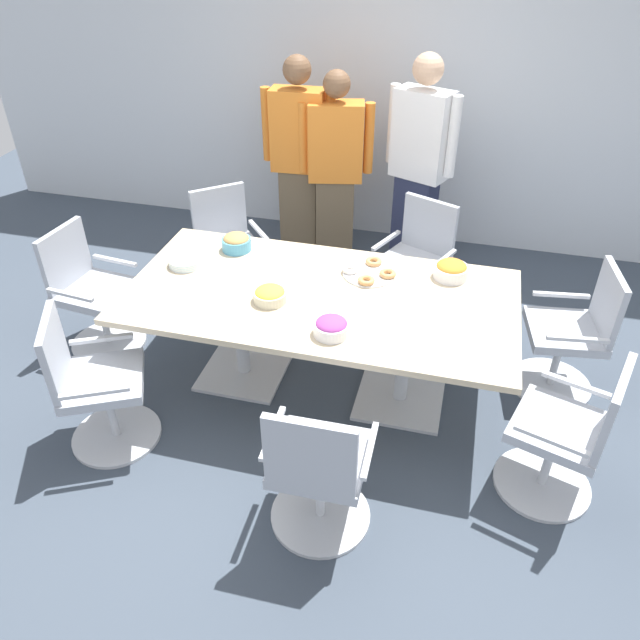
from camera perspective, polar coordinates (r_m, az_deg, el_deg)
The scene contains 19 objects.
ground_plane at distance 4.24m, azimuth 0.00°, elevation -6.12°, with size 10.00×10.00×0.01m, color #3D4754.
back_wall at distance 5.71m, azimuth 6.51°, elevation 20.92°, with size 8.00×0.10×2.80m, color silver.
conference_table at distance 3.86m, azimuth 0.00°, elevation 0.91°, with size 2.40×1.20×0.75m.
office_chair_0 at distance 4.30m, azimuth 22.29°, elevation -1.60°, with size 0.61×0.61×0.91m.
office_chair_1 at distance 4.79m, azimuth 8.83°, elevation 4.85°, with size 0.71×0.71×0.91m.
office_chair_2 at distance 4.98m, azimuth -8.47°, elevation 6.12°, with size 0.76×0.76×0.91m.
office_chair_3 at distance 4.68m, azimuth -20.38°, elevation 2.07°, with size 0.60×0.60×0.91m.
office_chair_4 at distance 3.84m, azimuth -20.17°, elevation -6.00°, with size 0.73×0.73×0.91m.
office_chair_5 at distance 3.16m, azimuth -0.19°, elevation -14.07°, with size 0.55×0.55×0.91m.
office_chair_6 at distance 3.57m, azimuth 21.93°, elevation -10.18°, with size 0.68×0.68×0.91m.
person_standing_0 at distance 5.34m, azimuth -1.97°, elevation 14.61°, with size 0.61×0.24×1.75m.
person_standing_1 at distance 5.25m, azimuth 1.44°, elevation 13.68°, with size 0.61×0.31×1.67m.
person_standing_2 at distance 5.15m, azimuth 9.15°, elevation 13.90°, with size 0.59×0.37×1.82m.
snack_bowl_candy_mix at distance 3.41m, azimuth 1.06°, elevation -0.62°, with size 0.20×0.20×0.11m.
snack_bowl_chips_orange at distance 4.01m, azimuth 12.08°, elevation 4.59°, with size 0.22×0.22×0.12m.
snack_bowl_cookies at distance 4.28m, azimuth -7.77°, elevation 7.19°, with size 0.20×0.20×0.12m.
snack_bowl_chips_yellow at distance 3.71m, azimuth -4.67°, elevation 2.37°, with size 0.20×0.20×0.09m.
donut_platter at distance 3.98m, azimuth 4.58°, elevation 4.44°, with size 0.35×0.35×0.04m.
plate_stack at distance 4.16m, azimuth -12.36°, elevation 5.31°, with size 0.22×0.22×0.05m.
Camera 1 is at (0.80, -3.07, 2.81)m, focal length 34.49 mm.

